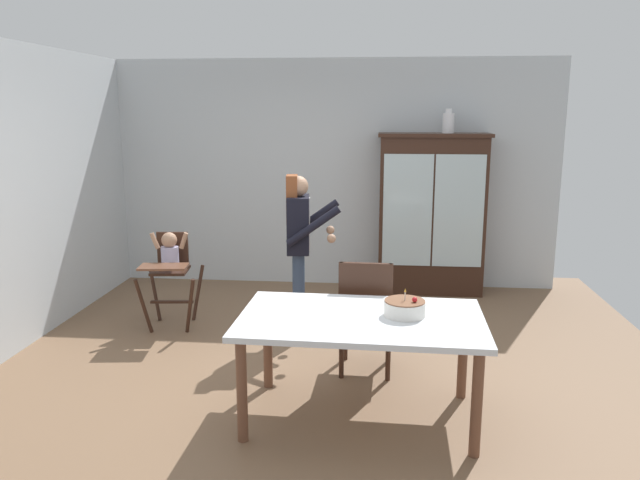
# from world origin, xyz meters

# --- Properties ---
(ground_plane) EXTENTS (6.24, 6.24, 0.00)m
(ground_plane) POSITION_xyz_m (0.00, 0.00, 0.00)
(ground_plane) COLOR brown
(wall_back) EXTENTS (5.32, 0.06, 2.70)m
(wall_back) POSITION_xyz_m (0.00, 2.63, 1.35)
(wall_back) COLOR silver
(wall_back) RESTS_ON ground_plane
(china_cabinet) EXTENTS (1.26, 0.48, 1.85)m
(china_cabinet) POSITION_xyz_m (1.17, 2.37, 0.93)
(china_cabinet) COLOR #382116
(china_cabinet) RESTS_ON ground_plane
(ceramic_vase) EXTENTS (0.13, 0.13, 0.27)m
(ceramic_vase) POSITION_xyz_m (1.32, 2.37, 1.97)
(ceramic_vase) COLOR white
(ceramic_vase) RESTS_ON china_cabinet
(high_chair_with_toddler) EXTENTS (0.64, 0.73, 0.95)m
(high_chair_with_toddler) POSITION_xyz_m (-1.46, 0.91, 0.65)
(high_chair_with_toddler) COLOR #382116
(high_chair_with_toddler) RESTS_ON ground_plane
(adult_person) EXTENTS (0.54, 0.52, 1.53)m
(adult_person) POSITION_xyz_m (-0.17, 0.77, 0.97)
(adult_person) COLOR #33425B
(adult_person) RESTS_ON ground_plane
(dining_table) EXTENTS (1.68, 1.03, 0.74)m
(dining_table) POSITION_xyz_m (0.45, -0.77, 0.66)
(dining_table) COLOR silver
(dining_table) RESTS_ON ground_plane
(birthday_cake) EXTENTS (0.28, 0.28, 0.19)m
(birthday_cake) POSITION_xyz_m (0.75, -0.72, 0.79)
(birthday_cake) COLOR white
(birthday_cake) RESTS_ON dining_table
(dining_chair_far_side) EXTENTS (0.45, 0.45, 0.96)m
(dining_chair_far_side) POSITION_xyz_m (0.47, -0.06, 0.56)
(dining_chair_far_side) COLOR #382116
(dining_chair_far_side) RESTS_ON ground_plane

